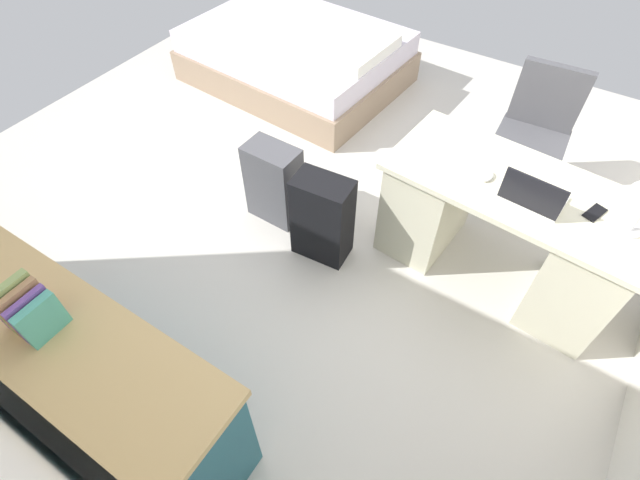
{
  "coord_description": "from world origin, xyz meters",
  "views": [
    {
      "loc": [
        -1.37,
        2.09,
        2.51
      ],
      "look_at": [
        -0.49,
        0.72,
        0.6
      ],
      "focal_mm": 26.65,
      "sensor_mm": 36.0,
      "label": 1
    }
  ],
  "objects_px": {
    "bed": "(297,57)",
    "laptop": "(533,196)",
    "office_chair": "(529,144)",
    "computer_mouse": "(487,176)",
    "cell_phone_near_laptop": "(595,213)",
    "suitcase_spare_grey": "(274,183)",
    "suitcase_black": "(322,219)",
    "credenza": "(79,367)",
    "desk": "(502,229)"
  },
  "relations": [
    {
      "from": "bed",
      "to": "laptop",
      "type": "xyz_separation_m",
      "value": [
        -2.42,
        1.36,
        0.56
      ]
    },
    {
      "from": "credenza",
      "to": "cell_phone_near_laptop",
      "type": "bearing_deg",
      "value": -132.63
    },
    {
      "from": "desk",
      "to": "cell_phone_near_laptop",
      "type": "xyz_separation_m",
      "value": [
        -0.38,
        0.01,
        0.36
      ]
    },
    {
      "from": "credenza",
      "to": "suitcase_black",
      "type": "relative_size",
      "value": 2.9
    },
    {
      "from": "credenza",
      "to": "computer_mouse",
      "type": "distance_m",
      "value": 2.29
    },
    {
      "from": "desk",
      "to": "suitcase_black",
      "type": "bearing_deg",
      "value": 23.91
    },
    {
      "from": "office_chair",
      "to": "bed",
      "type": "xyz_separation_m",
      "value": [
        2.24,
        -0.39,
        -0.18
      ]
    },
    {
      "from": "suitcase_spare_grey",
      "to": "credenza",
      "type": "bearing_deg",
      "value": 93.07
    },
    {
      "from": "office_chair",
      "to": "credenza",
      "type": "height_order",
      "value": "office_chair"
    },
    {
      "from": "office_chair",
      "to": "laptop",
      "type": "height_order",
      "value": "laptop"
    },
    {
      "from": "laptop",
      "to": "suitcase_black",
      "type": "bearing_deg",
      "value": 17.03
    },
    {
      "from": "credenza",
      "to": "bed",
      "type": "relative_size",
      "value": 0.9
    },
    {
      "from": "desk",
      "to": "bed",
      "type": "distance_m",
      "value": 2.66
    },
    {
      "from": "credenza",
      "to": "laptop",
      "type": "distance_m",
      "value": 2.4
    },
    {
      "from": "suitcase_black",
      "to": "laptop",
      "type": "bearing_deg",
      "value": -167.83
    },
    {
      "from": "suitcase_black",
      "to": "laptop",
      "type": "xyz_separation_m",
      "value": [
        -1.07,
        -0.33,
        0.49
      ]
    },
    {
      "from": "credenza",
      "to": "computer_mouse",
      "type": "bearing_deg",
      "value": -122.85
    },
    {
      "from": "computer_mouse",
      "to": "cell_phone_near_laptop",
      "type": "height_order",
      "value": "computer_mouse"
    },
    {
      "from": "office_chair",
      "to": "cell_phone_near_laptop",
      "type": "height_order",
      "value": "office_chair"
    },
    {
      "from": "desk",
      "to": "suitcase_spare_grey",
      "type": "relative_size",
      "value": 2.54
    },
    {
      "from": "credenza",
      "to": "desk",
      "type": "bearing_deg",
      "value": -125.82
    },
    {
      "from": "bed",
      "to": "suitcase_spare_grey",
      "type": "xyz_separation_m",
      "value": [
        -0.88,
        1.57,
        0.05
      ]
    },
    {
      "from": "cell_phone_near_laptop",
      "to": "suitcase_spare_grey",
      "type": "bearing_deg",
      "value": 28.78
    },
    {
      "from": "suitcase_spare_grey",
      "to": "bed",
      "type": "bearing_deg",
      "value": -59.4
    },
    {
      "from": "office_chair",
      "to": "desk",
      "type": "bearing_deg",
      "value": 96.92
    },
    {
      "from": "credenza",
      "to": "office_chair",
      "type": "bearing_deg",
      "value": -114.91
    },
    {
      "from": "laptop",
      "to": "computer_mouse",
      "type": "xyz_separation_m",
      "value": [
        0.26,
        -0.06,
        -0.03
      ]
    },
    {
      "from": "credenza",
      "to": "computer_mouse",
      "type": "xyz_separation_m",
      "value": [
        -1.23,
        -1.9,
        0.36
      ]
    },
    {
      "from": "suitcase_black",
      "to": "cell_phone_near_laptop",
      "type": "xyz_separation_m",
      "value": [
        -1.37,
        -0.43,
        0.45
      ]
    },
    {
      "from": "bed",
      "to": "credenza",
      "type": "bearing_deg",
      "value": 106.35
    },
    {
      "from": "laptop",
      "to": "cell_phone_near_laptop",
      "type": "distance_m",
      "value": 0.32
    },
    {
      "from": "office_chair",
      "to": "suitcase_spare_grey",
      "type": "xyz_separation_m",
      "value": [
        1.36,
        1.18,
        -0.13
      ]
    },
    {
      "from": "computer_mouse",
      "to": "desk",
      "type": "bearing_deg",
      "value": -159.6
    },
    {
      "from": "suitcase_black",
      "to": "computer_mouse",
      "type": "distance_m",
      "value": 1.01
    },
    {
      "from": "bed",
      "to": "cell_phone_near_laptop",
      "type": "relative_size",
      "value": 14.69
    },
    {
      "from": "suitcase_spare_grey",
      "to": "laptop",
      "type": "distance_m",
      "value": 1.63
    },
    {
      "from": "desk",
      "to": "computer_mouse",
      "type": "height_order",
      "value": "computer_mouse"
    },
    {
      "from": "suitcase_spare_grey",
      "to": "computer_mouse",
      "type": "xyz_separation_m",
      "value": [
        -1.28,
        -0.28,
        0.47
      ]
    },
    {
      "from": "cell_phone_near_laptop",
      "to": "credenza",
      "type": "bearing_deg",
      "value": 66.37
    },
    {
      "from": "office_chair",
      "to": "credenza",
      "type": "distance_m",
      "value": 3.1
    },
    {
      "from": "suitcase_spare_grey",
      "to": "cell_phone_near_laptop",
      "type": "bearing_deg",
      "value": -169.01
    },
    {
      "from": "office_chair",
      "to": "computer_mouse",
      "type": "distance_m",
      "value": 0.97
    },
    {
      "from": "computer_mouse",
      "to": "suitcase_black",
      "type": "bearing_deg",
      "value": 30.6
    },
    {
      "from": "bed",
      "to": "office_chair",
      "type": "bearing_deg",
      "value": 170.23
    },
    {
      "from": "suitcase_spare_grey",
      "to": "cell_phone_near_laptop",
      "type": "distance_m",
      "value": 1.92
    },
    {
      "from": "credenza",
      "to": "suitcase_spare_grey",
      "type": "height_order",
      "value": "credenza"
    },
    {
      "from": "credenza",
      "to": "cell_phone_near_laptop",
      "type": "xyz_separation_m",
      "value": [
        -1.79,
        -1.94,
        0.35
      ]
    },
    {
      "from": "bed",
      "to": "cell_phone_near_laptop",
      "type": "height_order",
      "value": "cell_phone_near_laptop"
    },
    {
      "from": "bed",
      "to": "computer_mouse",
      "type": "relative_size",
      "value": 19.97
    },
    {
      "from": "office_chair",
      "to": "computer_mouse",
      "type": "height_order",
      "value": "office_chair"
    }
  ]
}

